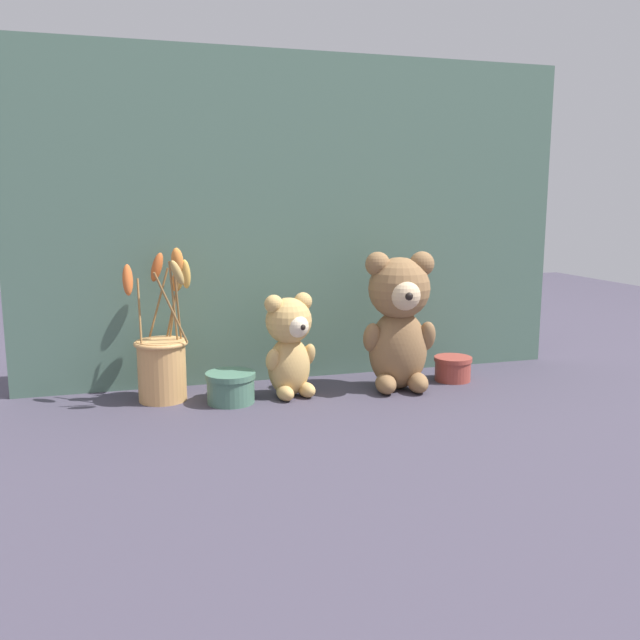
{
  "coord_description": "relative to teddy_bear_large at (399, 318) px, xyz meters",
  "views": [
    {
      "loc": [
        -0.4,
        -1.33,
        0.41
      ],
      "look_at": [
        0.0,
        0.02,
        0.16
      ],
      "focal_mm": 38.0,
      "sensor_mm": 36.0,
      "label": 1
    }
  ],
  "objects": [
    {
      "name": "ground_plane",
      "position": [
        -0.17,
        -0.0,
        -0.16
      ],
      "size": [
        4.0,
        4.0,
        0.0
      ],
      "primitive_type": "plane",
      "color": "#3D3847"
    },
    {
      "name": "backdrop_wall",
      "position": [
        -0.17,
        0.16,
        0.21
      ],
      "size": [
        1.27,
        0.02,
        0.73
      ],
      "color": "#4C6B5B",
      "rests_on": "ground"
    },
    {
      "name": "teddy_bear_large",
      "position": [
        0.0,
        0.0,
        0.0
      ],
      "size": [
        0.17,
        0.15,
        0.3
      ],
      "color": "olive",
      "rests_on": "ground"
    },
    {
      "name": "teddy_bear_medium",
      "position": [
        -0.24,
        0.01,
        -0.04
      ],
      "size": [
        0.12,
        0.11,
        0.22
      ],
      "color": "tan",
      "rests_on": "ground"
    },
    {
      "name": "flower_vase",
      "position": [
        -0.5,
        0.06,
        -0.06
      ],
      "size": [
        0.14,
        0.17,
        0.32
      ],
      "color": "tan",
      "rests_on": "ground"
    },
    {
      "name": "decorative_tin_tall",
      "position": [
        0.15,
        0.03,
        -0.13
      ],
      "size": [
        0.09,
        0.09,
        0.06
      ],
      "color": "#993D33",
      "rests_on": "ground"
    },
    {
      "name": "decorative_tin_short",
      "position": [
        -0.37,
        0.0,
        -0.13
      ],
      "size": [
        0.1,
        0.1,
        0.06
      ],
      "color": "#47705B",
      "rests_on": "ground"
    }
  ]
}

